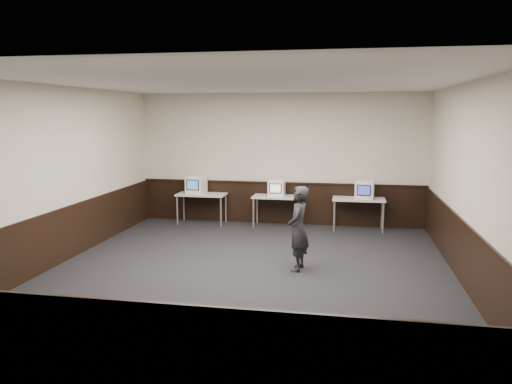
# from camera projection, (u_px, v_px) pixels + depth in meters

# --- Properties ---
(floor) EXTENTS (8.00, 8.00, 0.00)m
(floor) POSITION_uv_depth(u_px,v_px,m) (249.00, 273.00, 8.55)
(floor) COLOR black
(floor) RESTS_ON ground
(ceiling) EXTENTS (8.00, 8.00, 0.00)m
(ceiling) POSITION_uv_depth(u_px,v_px,m) (248.00, 82.00, 8.05)
(ceiling) COLOR white
(ceiling) RESTS_ON back_wall
(back_wall) EXTENTS (7.00, 0.00, 7.00)m
(back_wall) POSITION_uv_depth(u_px,v_px,m) (280.00, 159.00, 12.19)
(back_wall) COLOR beige
(back_wall) RESTS_ON ground
(front_wall) EXTENTS (7.00, 0.00, 7.00)m
(front_wall) POSITION_uv_depth(u_px,v_px,m) (160.00, 239.00, 4.42)
(front_wall) COLOR beige
(front_wall) RESTS_ON ground
(left_wall) EXTENTS (0.00, 8.00, 8.00)m
(left_wall) POSITION_uv_depth(u_px,v_px,m) (57.00, 176.00, 8.93)
(left_wall) COLOR beige
(left_wall) RESTS_ON ground
(right_wall) EXTENTS (0.00, 8.00, 8.00)m
(right_wall) POSITION_uv_depth(u_px,v_px,m) (471.00, 186.00, 7.67)
(right_wall) COLOR beige
(right_wall) RESTS_ON ground
(wainscot_back) EXTENTS (6.98, 0.04, 1.00)m
(wainscot_back) POSITION_uv_depth(u_px,v_px,m) (280.00, 203.00, 12.34)
(wainscot_back) COLOR black
(wainscot_back) RESTS_ON back_wall
(wainscot_front) EXTENTS (6.98, 0.04, 1.00)m
(wainscot_front) POSITION_uv_depth(u_px,v_px,m) (164.00, 354.00, 4.61)
(wainscot_front) COLOR black
(wainscot_front) RESTS_ON front_wall
(wainscot_left) EXTENTS (0.04, 7.98, 1.00)m
(wainscot_left) POSITION_uv_depth(u_px,v_px,m) (62.00, 235.00, 9.10)
(wainscot_left) COLOR black
(wainscot_left) RESTS_ON left_wall
(wainscot_right) EXTENTS (0.04, 7.98, 1.00)m
(wainscot_right) POSITION_uv_depth(u_px,v_px,m) (465.00, 255.00, 7.85)
(wainscot_right) COLOR black
(wainscot_right) RESTS_ON right_wall
(wainscot_rail) EXTENTS (6.98, 0.06, 0.04)m
(wainscot_rail) POSITION_uv_depth(u_px,v_px,m) (280.00, 183.00, 12.24)
(wainscot_rail) COLOR black
(wainscot_rail) RESTS_ON wainscot_back
(desk_left) EXTENTS (1.20, 0.60, 0.75)m
(desk_left) POSITION_uv_depth(u_px,v_px,m) (202.00, 196.00, 12.28)
(desk_left) COLOR beige
(desk_left) RESTS_ON ground
(desk_center) EXTENTS (1.20, 0.60, 0.75)m
(desk_center) POSITION_uv_depth(u_px,v_px,m) (278.00, 199.00, 11.94)
(desk_center) COLOR beige
(desk_center) RESTS_ON ground
(desk_right) EXTENTS (1.20, 0.60, 0.75)m
(desk_right) POSITION_uv_depth(u_px,v_px,m) (359.00, 201.00, 11.60)
(desk_right) COLOR beige
(desk_right) RESTS_ON ground
(emac_left) EXTENTS (0.47, 0.50, 0.43)m
(emac_left) POSITION_uv_depth(u_px,v_px,m) (196.00, 185.00, 12.30)
(emac_left) COLOR white
(emac_left) RESTS_ON desk_left
(emac_center) EXTENTS (0.39, 0.42, 0.38)m
(emac_center) POSITION_uv_depth(u_px,v_px,m) (277.00, 188.00, 11.90)
(emac_center) COLOR white
(emac_center) RESTS_ON desk_center
(emac_right) EXTENTS (0.47, 0.49, 0.42)m
(emac_right) POSITION_uv_depth(u_px,v_px,m) (365.00, 190.00, 11.49)
(emac_right) COLOR white
(emac_right) RESTS_ON desk_right
(person) EXTENTS (0.40, 0.57, 1.48)m
(person) POSITION_uv_depth(u_px,v_px,m) (298.00, 229.00, 8.60)
(person) COLOR black
(person) RESTS_ON ground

